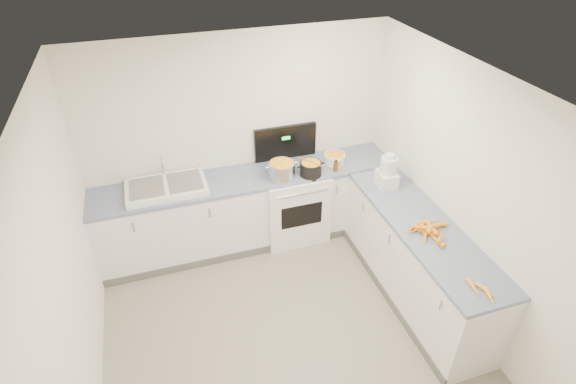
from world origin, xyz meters
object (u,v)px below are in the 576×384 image
object	(u,v)px
extract_bottle	(336,166)
black_pot	(311,170)
sink	(166,187)
spice_jar	(339,164)
food_processor	(388,173)
mixing_bowl	(334,158)
steel_pot	(282,171)
stove	(293,201)

from	to	relation	value
extract_bottle	black_pot	bearing A→B (deg)	178.11
sink	spice_jar	bearing A→B (deg)	-4.50
sink	black_pot	size ratio (longest dim) A/B	3.46
food_processor	mixing_bowl	bearing A→B (deg)	118.43
steel_pot	food_processor	xyz separation A→B (m)	(1.05, -0.50, 0.08)
stove	extract_bottle	distance (m)	0.72
spice_jar	food_processor	world-z (taller)	food_processor
sink	black_pot	distance (m)	1.62
mixing_bowl	spice_jar	bearing A→B (deg)	-92.06
black_pot	food_processor	xyz separation A→B (m)	(0.71, -0.47, 0.10)
spice_jar	extract_bottle	bearing A→B (deg)	-141.57
sink	stove	bearing A→B (deg)	-0.62
stove	spice_jar	size ratio (longest dim) A/B	13.15
steel_pot	spice_jar	xyz separation A→B (m)	(0.70, 0.00, -0.04)
sink	black_pot	xyz separation A→B (m)	(1.61, -0.19, 0.03)
steel_pot	sink	bearing A→B (deg)	172.89
black_pot	mixing_bowl	size ratio (longest dim) A/B	0.98
stove	mixing_bowl	xyz separation A→B (m)	(0.52, -0.00, 0.52)
extract_bottle	food_processor	distance (m)	0.63
black_pot	food_processor	world-z (taller)	food_processor
sink	extract_bottle	distance (m)	1.92
extract_bottle	food_processor	xyz separation A→B (m)	(0.41, -0.46, 0.11)
sink	spice_jar	world-z (taller)	sink
sink	spice_jar	size ratio (longest dim) A/B	8.32
sink	food_processor	distance (m)	2.42
sink	steel_pot	bearing A→B (deg)	-7.11
stove	steel_pot	bearing A→B (deg)	-141.45
mixing_bowl	food_processor	world-z (taller)	food_processor
extract_bottle	spice_jar	world-z (taller)	extract_bottle
stove	steel_pot	xyz separation A→B (m)	(-0.18, -0.14, 0.56)
stove	sink	bearing A→B (deg)	179.38
steel_pot	spice_jar	world-z (taller)	steel_pot
steel_pot	extract_bottle	xyz separation A→B (m)	(0.64, -0.04, -0.03)
extract_bottle	food_processor	world-z (taller)	food_processor
sink	extract_bottle	size ratio (longest dim) A/B	6.88
steel_pot	food_processor	world-z (taller)	food_processor
steel_pot	food_processor	size ratio (longest dim) A/B	0.76
food_processor	extract_bottle	bearing A→B (deg)	131.70
stove	black_pot	bearing A→B (deg)	-48.20
stove	steel_pot	world-z (taller)	stove
steel_pot	spice_jar	bearing A→B (deg)	0.30
stove	black_pot	size ratio (longest dim) A/B	5.46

